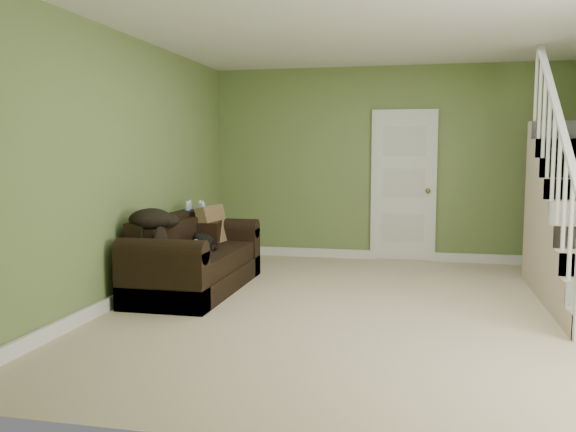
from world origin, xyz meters
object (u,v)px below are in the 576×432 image
at_px(sofa, 193,262).
at_px(banana, 196,254).
at_px(side_table, 197,248).
at_px(cat, 203,242).

bearing_deg(sofa, banana, -64.00).
bearing_deg(banana, side_table, 80.49).
bearing_deg(banana, sofa, 86.52).
relative_size(sofa, banana, 10.91).
bearing_deg(side_table, banana, -70.03).
height_order(sofa, side_table, side_table).
distance_m(sofa, banana, 0.42).
height_order(sofa, banana, sofa).
relative_size(cat, banana, 2.69).
height_order(side_table, banana, side_table).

